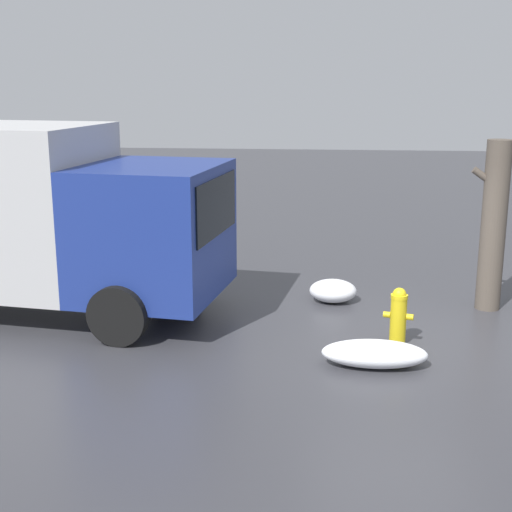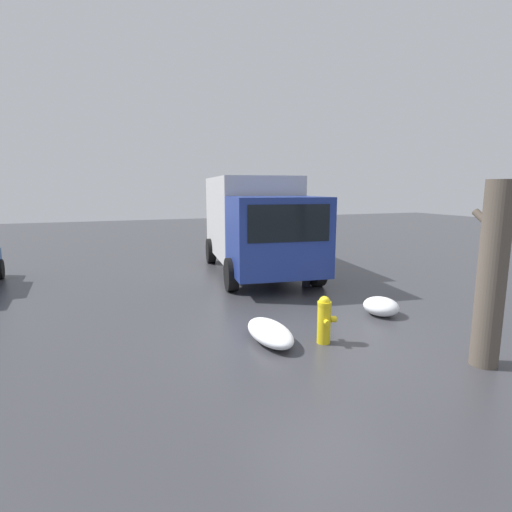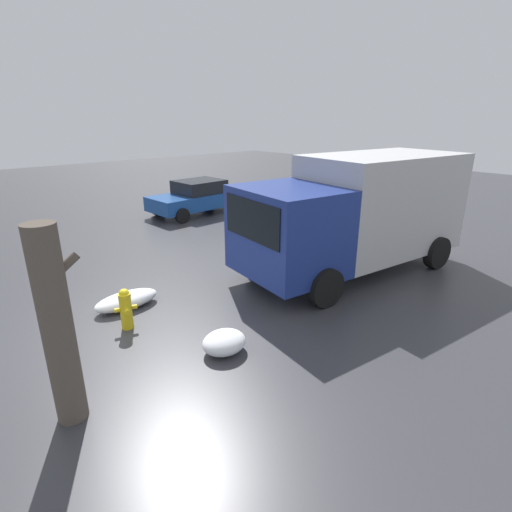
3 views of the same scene
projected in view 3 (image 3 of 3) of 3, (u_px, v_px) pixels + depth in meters
name	position (u px, v px, depth m)	size (l,w,h in m)	color
ground_plane	(128.00, 328.00, 8.07)	(60.00, 60.00, 0.00)	#38383D
fire_hydrant	(126.00, 308.00, 7.92)	(0.45, 0.35, 0.86)	yellow
tree_trunk	(58.00, 328.00, 5.23)	(0.62, 0.41, 2.85)	brown
delivery_truck	(358.00, 211.00, 10.60)	(6.74, 3.38, 3.08)	navy
pedestrian	(321.00, 266.00, 8.98)	(0.34, 0.34, 1.58)	#23232D
parked_car	(197.00, 197.00, 17.17)	(4.10, 2.18, 1.43)	#194793
snow_pile_by_hydrant	(224.00, 342.00, 7.20)	(0.82, 0.71, 0.39)	white
snow_pile_curbside	(127.00, 300.00, 8.87)	(1.43, 0.65, 0.35)	white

